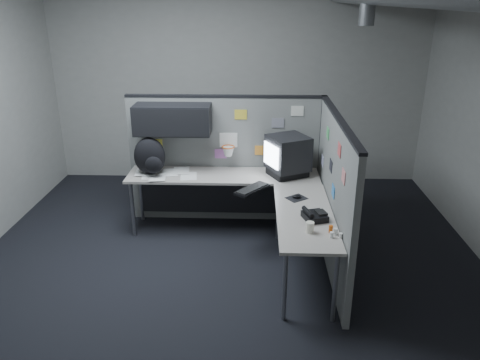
{
  "coord_description": "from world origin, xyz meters",
  "views": [
    {
      "loc": [
        0.29,
        -4.27,
        2.72
      ],
      "look_at": [
        0.12,
        0.35,
        0.91
      ],
      "focal_mm": 35.0,
      "sensor_mm": 36.0,
      "label": 1
    }
  ],
  "objects_px": {
    "phone": "(314,216)",
    "desk": "(243,193)",
    "monitor": "(288,155)",
    "keyboard": "(252,189)",
    "backpack": "(150,157)"
  },
  "relations": [
    {
      "from": "monitor",
      "to": "keyboard",
      "type": "distance_m",
      "value": 0.69
    },
    {
      "from": "monitor",
      "to": "phone",
      "type": "height_order",
      "value": "monitor"
    },
    {
      "from": "monitor",
      "to": "backpack",
      "type": "height_order",
      "value": "monitor"
    },
    {
      "from": "monitor",
      "to": "phone",
      "type": "bearing_deg",
      "value": -62.77
    },
    {
      "from": "desk",
      "to": "phone",
      "type": "height_order",
      "value": "phone"
    },
    {
      "from": "monitor",
      "to": "phone",
      "type": "relative_size",
      "value": 2.1
    },
    {
      "from": "desk",
      "to": "backpack",
      "type": "height_order",
      "value": "backpack"
    },
    {
      "from": "desk",
      "to": "keyboard",
      "type": "bearing_deg",
      "value": -63.19
    },
    {
      "from": "phone",
      "to": "desk",
      "type": "bearing_deg",
      "value": 120.59
    },
    {
      "from": "keyboard",
      "to": "desk",
      "type": "bearing_deg",
      "value": 109.63
    },
    {
      "from": "desk",
      "to": "keyboard",
      "type": "xyz_separation_m",
      "value": [
        0.11,
        -0.21,
        0.14
      ]
    },
    {
      "from": "desk",
      "to": "phone",
      "type": "xyz_separation_m",
      "value": [
        0.71,
        -0.91,
        0.16
      ]
    },
    {
      "from": "monitor",
      "to": "backpack",
      "type": "xyz_separation_m",
      "value": [
        -1.63,
        -0.04,
        -0.03
      ]
    },
    {
      "from": "desk",
      "to": "monitor",
      "type": "bearing_deg",
      "value": 28.84
    },
    {
      "from": "keyboard",
      "to": "phone",
      "type": "xyz_separation_m",
      "value": [
        0.6,
        -0.69,
        0.02
      ]
    }
  ]
}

